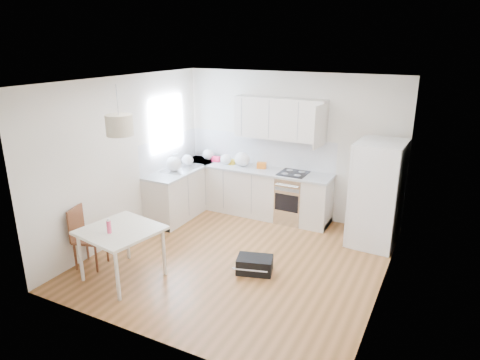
# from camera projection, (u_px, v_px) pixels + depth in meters

# --- Properties ---
(floor) EXTENTS (4.20, 4.20, 0.00)m
(floor) POSITION_uv_depth(u_px,v_px,m) (238.00, 259.00, 6.62)
(floor) COLOR brown
(floor) RESTS_ON ground
(ceiling) EXTENTS (4.20, 4.20, 0.00)m
(ceiling) POSITION_uv_depth(u_px,v_px,m) (238.00, 81.00, 5.78)
(ceiling) COLOR white
(ceiling) RESTS_ON wall_back
(wall_back) EXTENTS (4.20, 0.00, 4.20)m
(wall_back) POSITION_uv_depth(u_px,v_px,m) (290.00, 146.00, 7.97)
(wall_back) COLOR white
(wall_back) RESTS_ON floor
(wall_left) EXTENTS (0.00, 4.20, 4.20)m
(wall_left) POSITION_uv_depth(u_px,v_px,m) (126.00, 159.00, 7.10)
(wall_left) COLOR white
(wall_left) RESTS_ON floor
(wall_right) EXTENTS (0.00, 4.20, 4.20)m
(wall_right) POSITION_uv_depth(u_px,v_px,m) (389.00, 199.00, 5.29)
(wall_right) COLOR white
(wall_right) RESTS_ON floor
(window_glassblock) EXTENTS (0.02, 1.00, 1.00)m
(window_glassblock) POSITION_uv_depth(u_px,v_px,m) (167.00, 124.00, 7.95)
(window_glassblock) COLOR #BFE0F9
(window_glassblock) RESTS_ON wall_left
(cabinets_back) EXTENTS (3.00, 0.60, 0.88)m
(cabinets_back) POSITION_uv_depth(u_px,v_px,m) (253.00, 192.00, 8.26)
(cabinets_back) COLOR beige
(cabinets_back) RESTS_ON floor
(cabinets_left) EXTENTS (0.60, 1.80, 0.88)m
(cabinets_left) POSITION_uv_depth(u_px,v_px,m) (184.00, 191.00, 8.27)
(cabinets_left) COLOR beige
(cabinets_left) RESTS_ON floor
(counter_back) EXTENTS (3.02, 0.64, 0.04)m
(counter_back) POSITION_uv_depth(u_px,v_px,m) (254.00, 169.00, 8.12)
(counter_back) COLOR #A7A9AB
(counter_back) RESTS_ON cabinets_back
(counter_left) EXTENTS (0.64, 1.82, 0.04)m
(counter_left) POSITION_uv_depth(u_px,v_px,m) (183.00, 169.00, 8.13)
(counter_left) COLOR #A7A9AB
(counter_left) RESTS_ON cabinets_left
(backsplash_back) EXTENTS (3.00, 0.01, 0.58)m
(backsplash_back) POSITION_uv_depth(u_px,v_px,m) (260.00, 150.00, 8.27)
(backsplash_back) COLOR white
(backsplash_back) RESTS_ON wall_back
(backsplash_left) EXTENTS (0.01, 1.80, 0.58)m
(backsplash_left) POSITION_uv_depth(u_px,v_px,m) (170.00, 151.00, 8.16)
(backsplash_left) COLOR white
(backsplash_left) RESTS_ON wall_left
(upper_cabinets) EXTENTS (1.70, 0.32, 0.75)m
(upper_cabinets) POSITION_uv_depth(u_px,v_px,m) (280.00, 119.00, 7.74)
(upper_cabinets) COLOR beige
(upper_cabinets) RESTS_ON wall_back
(range_oven) EXTENTS (0.50, 0.61, 0.88)m
(range_oven) POSITION_uv_depth(u_px,v_px,m) (292.00, 198.00, 7.92)
(range_oven) COLOR silver
(range_oven) RESTS_ON floor
(sink) EXTENTS (0.50, 0.80, 0.16)m
(sink) POSITION_uv_depth(u_px,v_px,m) (182.00, 169.00, 8.08)
(sink) COLOR silver
(sink) RESTS_ON counter_left
(refrigerator) EXTENTS (0.87, 0.90, 1.73)m
(refrigerator) POSITION_uv_depth(u_px,v_px,m) (378.00, 194.00, 6.90)
(refrigerator) COLOR white
(refrigerator) RESTS_ON floor
(dining_table) EXTENTS (1.11, 1.11, 0.76)m
(dining_table) POSITION_uv_depth(u_px,v_px,m) (121.00, 234.00, 5.90)
(dining_table) COLOR beige
(dining_table) RESTS_ON floor
(dining_chair) EXTENTS (0.48, 0.48, 0.92)m
(dining_chair) POSITION_uv_depth(u_px,v_px,m) (90.00, 238.00, 6.29)
(dining_chair) COLOR #4E2617
(dining_chair) RESTS_ON floor
(drink_bottle) EXTENTS (0.08, 0.08, 0.21)m
(drink_bottle) POSITION_uv_depth(u_px,v_px,m) (109.00, 226.00, 5.72)
(drink_bottle) COLOR #DD3D61
(drink_bottle) RESTS_ON dining_table
(gym_bag) EXTENTS (0.58, 0.46, 0.23)m
(gym_bag) POSITION_uv_depth(u_px,v_px,m) (255.00, 265.00, 6.21)
(gym_bag) COLOR black
(gym_bag) RESTS_ON floor
(pendant_lamp) EXTENTS (0.39, 0.39, 0.27)m
(pendant_lamp) POSITION_uv_depth(u_px,v_px,m) (119.00, 125.00, 5.53)
(pendant_lamp) COLOR #B3A989
(pendant_lamp) RESTS_ON ceiling
(grocery_bag_a) EXTENTS (0.24, 0.20, 0.22)m
(grocery_bag_a) POSITION_uv_depth(u_px,v_px,m) (208.00, 155.00, 8.62)
(grocery_bag_a) COLOR white
(grocery_bag_a) RESTS_ON counter_back
(grocery_bag_b) EXTENTS (0.23, 0.19, 0.20)m
(grocery_bag_b) POSITION_uv_depth(u_px,v_px,m) (226.00, 159.00, 8.31)
(grocery_bag_b) COLOR white
(grocery_bag_b) RESTS_ON counter_back
(grocery_bag_c) EXTENTS (0.31, 0.26, 0.28)m
(grocery_bag_c) POSITION_uv_depth(u_px,v_px,m) (242.00, 159.00, 8.18)
(grocery_bag_c) COLOR white
(grocery_bag_c) RESTS_ON counter_back
(grocery_bag_d) EXTENTS (0.23, 0.20, 0.21)m
(grocery_bag_d) POSITION_uv_depth(u_px,v_px,m) (187.00, 160.00, 8.24)
(grocery_bag_d) COLOR white
(grocery_bag_d) RESTS_ON counter_back
(grocery_bag_e) EXTENTS (0.30, 0.25, 0.27)m
(grocery_bag_e) POSITION_uv_depth(u_px,v_px,m) (174.00, 164.00, 7.88)
(grocery_bag_e) COLOR white
(grocery_bag_e) RESTS_ON counter_left
(snack_orange) EXTENTS (0.19, 0.14, 0.12)m
(snack_orange) POSITION_uv_depth(u_px,v_px,m) (262.00, 165.00, 8.06)
(snack_orange) COLOR #D36112
(snack_orange) RESTS_ON counter_back
(snack_yellow) EXTENTS (0.15, 0.09, 0.10)m
(snack_yellow) POSITION_uv_depth(u_px,v_px,m) (231.00, 162.00, 8.33)
(snack_yellow) COLOR yellow
(snack_yellow) RESTS_ON counter_back
(snack_red) EXTENTS (0.16, 0.10, 0.10)m
(snack_red) POSITION_uv_depth(u_px,v_px,m) (216.00, 159.00, 8.52)
(snack_red) COLOR #C01839
(snack_red) RESTS_ON counter_back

